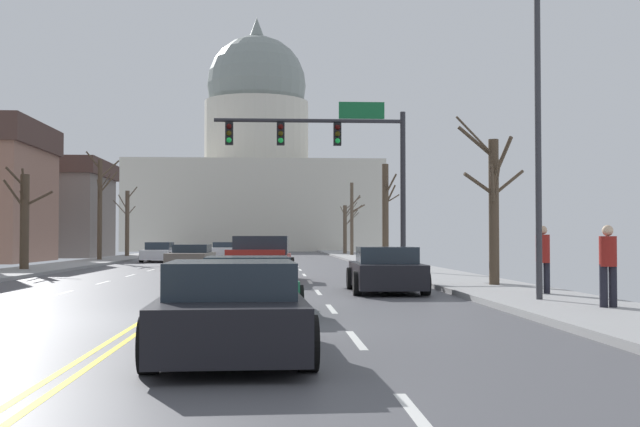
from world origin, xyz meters
TOP-DOWN VIEW (x-y plane):
  - ground at (0.00, -0.00)m, footprint 20.00×180.00m
  - signal_gantry at (4.81, 17.66)m, footprint 7.91×0.41m
  - street_lamp_right at (7.92, 2.44)m, footprint 2.28×0.24m
  - capitol_building at (0.00, 84.77)m, footprint 29.45×22.93m
  - pickup_truck_near_00 at (1.79, 12.87)m, footprint 2.49×5.68m
  - sedan_near_01 at (5.39, 7.00)m, footprint 2.10×4.26m
  - sedan_near_02 at (1.75, 0.95)m, footprint 2.17×4.28m
  - sedan_near_03 at (1.74, -4.77)m, footprint 2.11×4.47m
  - sedan_oncoming_00 at (-1.71, 23.64)m, footprint 2.21×4.66m
  - sedan_oncoming_01 at (-4.99, 35.91)m, footprint 2.00×4.44m
  - sedan_oncoming_02 at (-1.66, 46.76)m, footprint 2.00×4.69m
  - flank_building_02 at (-17.65, 49.48)m, footprint 13.13×9.96m
  - bare_tree_00 at (8.50, 54.76)m, footprint 1.62×2.48m
  - bare_tree_01 at (-8.97, 46.69)m, footprint 1.94×2.15m
  - bare_tree_02 at (8.54, 49.08)m, footprint 1.27×1.28m
  - bare_tree_03 at (-8.76, 36.25)m, footprint 1.88×2.35m
  - bare_tree_04 at (8.72, 8.04)m, footprint 2.33×2.02m
  - bare_tree_05 at (-8.73, 20.78)m, footprint 2.05×2.15m
  - bare_tree_06 at (8.76, 31.19)m, footprint 1.09×1.87m
  - pedestrian_00 at (8.90, 4.26)m, footprint 0.35×0.34m
  - pedestrian_01 at (8.89, 0.36)m, footprint 0.35×0.34m

SIDE VIEW (x-z plane):
  - ground at x=0.00m, z-range -0.08..0.12m
  - sedan_near_02 at x=1.75m, z-range -0.03..1.11m
  - sedan_oncoming_02 at x=-1.66m, z-range -0.03..1.15m
  - sedan_oncoming_00 at x=-1.71m, z-range -0.03..1.17m
  - sedan_near_03 at x=1.74m, z-range -0.03..1.18m
  - sedan_oncoming_01 at x=-4.99m, z-range -0.04..1.20m
  - sedan_near_01 at x=5.39m, z-range -0.05..1.22m
  - pickup_truck_near_00 at x=1.79m, z-range -0.08..1.49m
  - pedestrian_01 at x=8.89m, z-range 0.23..1.86m
  - pedestrian_00 at x=8.90m, z-range 0.23..1.90m
  - bare_tree_05 at x=-8.73m, z-range 0.17..4.59m
  - bare_tree_00 at x=8.50m, z-range -0.06..4.89m
  - bare_tree_04 at x=8.72m, z-range 0.10..4.96m
  - bare_tree_01 at x=-8.97m, z-range 0.11..5.35m
  - bare_tree_06 at x=8.76m, z-range 0.22..5.91m
  - bare_tree_02 at x=8.54m, z-range 0.25..6.09m
  - bare_tree_03 at x=-8.76m, z-range 0.15..7.01m
  - flank_building_02 at x=-17.65m, z-range 0.04..7.69m
  - street_lamp_right at x=7.92m, z-range 0.88..9.25m
  - signal_gantry at x=4.81m, z-range 1.69..8.70m
  - capitol_building at x=0.00m, z-range -5.34..23.86m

